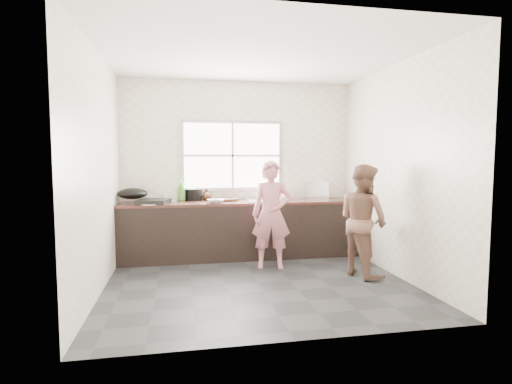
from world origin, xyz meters
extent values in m
cube|color=#29292B|center=(0.00, 0.00, -0.01)|extent=(3.60, 3.20, 0.01)
cube|color=silver|center=(0.00, 0.00, 2.71)|extent=(3.60, 3.20, 0.01)
cube|color=silver|center=(0.00, 1.60, 1.35)|extent=(3.60, 0.01, 2.70)
cube|color=silver|center=(-1.80, 0.00, 1.35)|extent=(0.01, 3.20, 2.70)
cube|color=silver|center=(1.80, 0.00, 1.35)|extent=(0.01, 3.20, 2.70)
cube|color=silver|center=(0.00, -1.60, 1.35)|extent=(3.60, 0.01, 2.70)
cube|color=black|center=(0.00, 1.29, 0.41)|extent=(3.60, 0.62, 0.82)
cube|color=#3D1E19|center=(0.00, 1.29, 0.84)|extent=(3.60, 0.64, 0.04)
cube|color=silver|center=(0.35, 1.29, 0.86)|extent=(0.55, 0.45, 0.02)
cylinder|color=silver|center=(0.35, 1.49, 1.01)|extent=(0.02, 0.02, 0.30)
cube|color=#9EA0A5|center=(-0.10, 1.59, 1.55)|extent=(1.60, 0.05, 1.10)
cube|color=white|center=(-0.10, 1.57, 1.55)|extent=(1.50, 0.01, 1.00)
imported|color=#D47F8A|center=(0.31, 0.63, 0.69)|extent=(0.56, 0.42, 1.38)
imported|color=brown|center=(1.39, 0.06, 0.72)|extent=(0.73, 0.83, 1.43)
cylinder|color=#301F12|center=(-0.23, 1.40, 0.88)|extent=(0.51, 0.51, 0.04)
cube|color=silver|center=(-0.38, 1.28, 0.90)|extent=(0.24, 0.16, 0.01)
imported|color=silver|center=(-0.41, 1.08, 0.89)|extent=(0.31, 0.31, 0.06)
imported|color=white|center=(0.61, 1.29, 0.89)|extent=(0.22, 0.22, 0.06)
imported|color=white|center=(0.38, 1.27, 0.89)|extent=(0.23, 0.23, 0.07)
cylinder|color=black|center=(-0.71, 1.52, 0.95)|extent=(0.26, 0.26, 0.18)
cylinder|color=white|center=(-1.05, 1.48, 0.87)|extent=(0.26, 0.26, 0.02)
imported|color=#428D2E|center=(-0.90, 1.45, 1.02)|extent=(0.14, 0.14, 0.31)
imported|color=#4E3613|center=(-0.65, 1.52, 0.96)|extent=(0.10, 0.10, 0.20)
imported|color=#432210|center=(-0.51, 1.52, 0.94)|extent=(0.15, 0.15, 0.16)
cylinder|color=silver|center=(-1.15, 1.52, 0.91)|extent=(0.09, 0.09, 0.11)
cube|color=black|center=(-1.29, 1.20, 0.89)|extent=(0.50, 0.50, 0.06)
ellipsoid|color=black|center=(-1.59, 1.30, 1.00)|extent=(0.53, 0.53, 0.16)
cube|color=silver|center=(1.25, 1.52, 1.00)|extent=(0.37, 0.27, 0.28)
cylinder|color=#AFB1B6|center=(-1.33, 1.09, 0.87)|extent=(0.30, 0.30, 0.01)
cylinder|color=silver|center=(-1.23, 1.52, 0.87)|extent=(0.32, 0.32, 0.01)
camera|label=1|loc=(-0.91, -4.66, 1.50)|focal=28.00mm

